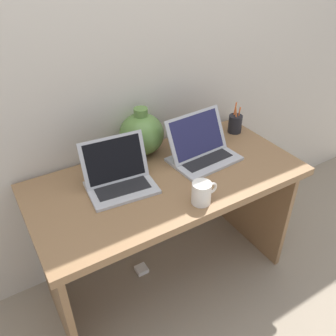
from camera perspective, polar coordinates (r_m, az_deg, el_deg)
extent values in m
plane|color=gray|center=(2.25, 0.00, -17.08)|extent=(6.00, 6.00, 0.00)
cube|color=beige|center=(1.82, -6.26, 16.18)|extent=(4.40, 0.04, 2.40)
cube|color=olive|center=(1.74, 0.00, -1.90)|extent=(1.36, 0.66, 0.04)
cube|color=olive|center=(1.85, -17.99, -17.41)|extent=(0.03, 0.56, 0.71)
cube|color=olive|center=(2.30, 13.77, -4.54)|extent=(0.03, 0.56, 0.71)
cube|color=#B2B2B7|center=(1.66, -7.53, -3.17)|extent=(0.33, 0.26, 0.01)
cube|color=black|center=(1.65, -7.56, -2.92)|extent=(0.26, 0.16, 0.00)
cube|color=#B2B2B7|center=(1.65, -8.69, 1.33)|extent=(0.32, 0.11, 0.21)
cube|color=black|center=(1.65, -8.69, 1.33)|extent=(0.28, 0.10, 0.19)
cube|color=#B2B2B7|center=(1.86, 5.87, 1.45)|extent=(0.36, 0.26, 0.01)
cube|color=black|center=(1.85, 5.89, 1.69)|extent=(0.29, 0.16, 0.00)
cube|color=#B2B2B7|center=(1.84, 4.70, 5.37)|extent=(0.35, 0.14, 0.22)
cube|color=#23234C|center=(1.84, 4.70, 5.37)|extent=(0.31, 0.12, 0.19)
ellipsoid|color=#5B843D|center=(1.87, -4.27, 5.53)|extent=(0.24, 0.24, 0.22)
cylinder|color=#5B843D|center=(1.81, -4.44, 8.97)|extent=(0.07, 0.07, 0.05)
cylinder|color=white|center=(1.55, 5.44, -4.06)|extent=(0.09, 0.09, 0.10)
torus|color=white|center=(1.57, 7.09, -3.24)|extent=(0.06, 0.01, 0.06)
cylinder|color=black|center=(2.14, 10.82, 7.06)|extent=(0.08, 0.08, 0.11)
cylinder|color=orange|center=(2.12, 11.36, 8.16)|extent=(0.02, 0.03, 0.13)
cylinder|color=orange|center=(2.10, 11.00, 8.04)|extent=(0.02, 0.02, 0.14)
cylinder|color=orange|center=(2.12, 10.68, 8.52)|extent=(0.02, 0.01, 0.15)
cube|color=white|center=(2.27, -4.32, -16.07)|extent=(0.07, 0.07, 0.03)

